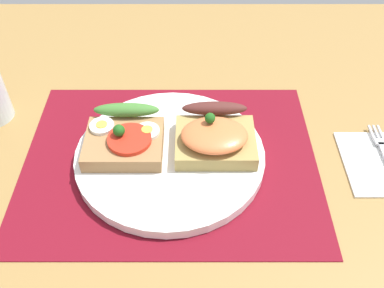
% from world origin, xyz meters
% --- Properties ---
extents(ground_plane, '(1.20, 0.90, 0.03)m').
position_xyz_m(ground_plane, '(0.00, 0.00, -0.02)').
color(ground_plane, olive).
extents(placemat, '(0.40, 0.31, 0.00)m').
position_xyz_m(placemat, '(0.00, 0.00, 0.00)').
color(placemat, maroon).
rests_on(placemat, ground_plane).
extents(plate, '(0.26, 0.26, 0.01)m').
position_xyz_m(plate, '(0.00, 0.00, 0.01)').
color(plate, white).
rests_on(plate, placemat).
extents(sandwich_egg_tomato, '(0.10, 0.10, 0.04)m').
position_xyz_m(sandwich_egg_tomato, '(-0.06, 0.01, 0.03)').
color(sandwich_egg_tomato, '#9C7246').
rests_on(sandwich_egg_tomato, plate).
extents(sandwich_salmon, '(0.11, 0.10, 0.06)m').
position_xyz_m(sandwich_salmon, '(0.06, 0.01, 0.04)').
color(sandwich_salmon, '#A68E4E').
rests_on(sandwich_salmon, plate).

